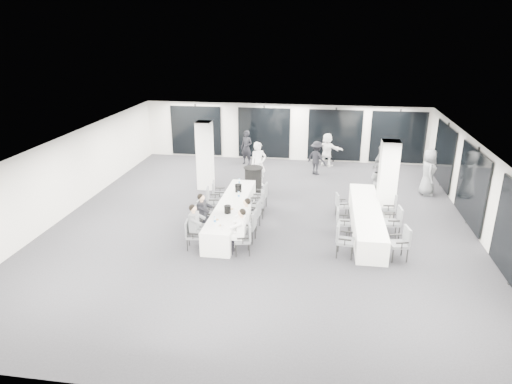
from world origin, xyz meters
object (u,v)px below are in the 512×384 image
chair_main_left_fourth (212,200)px  chair_main_right_fourth (259,202)px  chair_main_right_second (250,224)px  standing_guest_a (258,161)px  standing_guest_c (317,156)px  chair_side_left_near (343,238)px  standing_guest_g (247,145)px  chair_main_left_second (199,219)px  chair_side_right_mid (395,220)px  chair_side_right_far (390,205)px  chair_main_right_far (262,194)px  chair_main_left_near (191,233)px  chair_main_right_near (245,237)px  standing_guest_e (429,169)px  chair_main_left_mid (204,212)px  chair_side_left_far (340,204)px  banquet_table_side (366,219)px  chair_side_left_mid (341,220)px  banquet_table_main (232,213)px  standing_guest_h (379,179)px  chair_side_right_near (402,241)px  cocktail_table (253,180)px  standing_guest_f (327,147)px  ice_bucket_near (228,209)px  chair_main_left_far (217,192)px

chair_main_left_fourth → chair_main_right_fourth: bearing=82.8°
chair_main_right_second → standing_guest_a: size_ratio=0.48×
standing_guest_c → chair_side_left_near: bearing=133.9°
standing_guest_g → chair_main_right_second: bearing=-56.4°
chair_main_left_second → standing_guest_c: bearing=165.6°
chair_side_right_mid → chair_side_right_far: chair_side_right_far is taller
chair_main_right_far → chair_side_right_mid: bearing=-105.8°
chair_main_left_near → chair_main_left_fourth: chair_main_left_fourth is taller
chair_main_right_near → standing_guest_e: (6.33, 6.08, 0.52)m
chair_main_left_mid → chair_side_left_far: bearing=115.9°
banquet_table_side → standing_guest_g: (-5.19, 6.92, 0.58)m
chair_side_left_mid → chair_side_right_mid: 1.67m
banquet_table_main → chair_main_right_near: 2.25m
chair_main_left_near → chair_side_right_far: size_ratio=0.88×
chair_main_left_second → standing_guest_h: (6.00, 4.13, 0.29)m
chair_side_right_near → standing_guest_c: (-2.63, 7.76, 0.30)m
banquet_table_side → chair_side_left_far: (-0.82, 0.97, 0.12)m
chair_main_left_fourth → chair_main_right_far: chair_main_left_fourth is taller
chair_main_right_second → chair_side_left_far: size_ratio=1.16×
chair_main_right_far → banquet_table_main: bearing=155.9°
cocktail_table → standing_guest_h: standing_guest_h is taller
chair_main_left_mid → chair_side_left_near: size_ratio=0.98×
chair_main_left_near → chair_main_left_mid: 1.57m
banquet_table_side → chair_side_left_mid: 0.98m
chair_main_left_mid → chair_main_right_near: 2.35m
chair_main_right_second → chair_side_right_near: bearing=-92.3°
chair_main_left_fourth → cocktail_table: bearing=147.2°
chair_main_left_mid → standing_guest_h: standing_guest_h is taller
chair_side_left_far → chair_side_right_mid: 2.16m
cocktail_table → standing_guest_f: 5.24m
chair_side_right_mid → standing_guest_a: size_ratio=0.47×
chair_side_right_near → chair_main_right_near: bearing=81.9°
chair_side_left_mid → ice_bucket_near: size_ratio=3.53×
standing_guest_e → standing_guest_a: bearing=92.2°
chair_side_left_mid → chair_main_right_near: bearing=-60.1°
chair_side_left_far → standing_guest_c: bearing=-179.6°
cocktail_table → chair_main_left_mid: bearing=-107.4°
chair_side_right_far → standing_guest_a: bearing=54.9°
chair_main_left_near → chair_main_left_second: chair_main_left_second is taller
chair_main_left_fourth → chair_side_left_mid: bearing=69.3°
banquet_table_main → standing_guest_a: 4.15m
standing_guest_g → ice_bucket_near: (0.74, -7.96, -0.07)m
banquet_table_side → chair_main_right_far: 3.90m
chair_main_left_near → chair_main_left_fourth: bearing=172.5°
cocktail_table → chair_main_left_far: bearing=-124.6°
chair_side_left_far → standing_guest_h: 2.46m
chair_main_left_near → chair_side_left_near: chair_side_left_near is taller
chair_side_right_near → standing_guest_a: 7.71m
chair_side_right_near → chair_side_left_mid: bearing=37.2°
chair_side_left_far → chair_side_right_mid: (1.66, -1.38, 0.08)m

